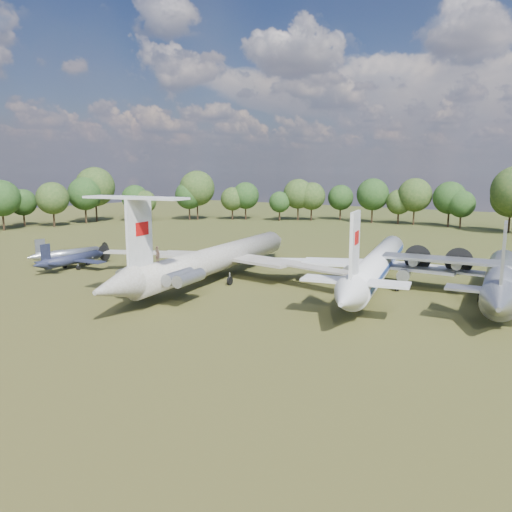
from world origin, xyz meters
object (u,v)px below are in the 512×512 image
Objects in this scene: il62_airliner at (218,263)px; small_prop_west at (73,262)px; tu104_jet at (377,270)px; an12_transport at (502,283)px; person_on_il62 at (158,254)px; small_prop_northwest at (70,256)px.

il62_airliner reaches higher than small_prop_west.
an12_transport is (14.95, 1.04, -0.11)m from tu104_jet.
an12_transport is at bearing 7.70° from small_prop_west.
an12_transport is 18.86× the size of person_on_il62.
tu104_jet is 3.19× the size of small_prop_northwest.
small_prop_west is at bearing -12.90° from person_on_il62.
tu104_jet is 28.83m from person_on_il62.
il62_airliner is 27.17× the size of person_on_il62.
person_on_il62 is at bearing -22.67° from small_prop_west.
small_prop_west is 6.24m from small_prop_northwest.
person_on_il62 reaches higher than il62_airliner.
person_on_il62 is (2.13, -13.71, 3.41)m from il62_airliner.
tu104_jet is 26.00× the size of person_on_il62.
an12_transport is 2.32× the size of small_prop_northwest.
tu104_jet is at bearing 11.25° from small_prop_west.
tu104_jet is at bearing 14.27° from il62_airliner.
tu104_jet reaches higher than an12_transport.
il62_airliner is at bearing -172.30° from an12_transport.
small_prop_northwest is (-5.36, 3.19, -0.04)m from small_prop_west.
il62_airliner is at bearing 15.81° from small_prop_northwest.
an12_transport reaches higher than small_prop_west.
person_on_il62 reaches higher than small_prop_northwest.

